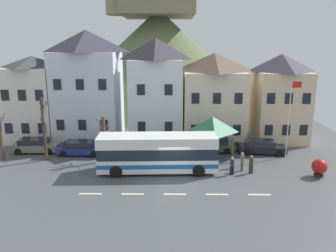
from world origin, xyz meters
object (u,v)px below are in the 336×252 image
(townhouse_03, at_px, (213,97))
(townhouse_04, at_px, (279,98))
(townhouse_01, at_px, (88,86))
(harbour_buoy, at_px, (319,167))
(parked_car_02, at_px, (36,145))
(townhouse_00, at_px, (36,98))
(hilltop_castle, at_px, (158,55))
(bare_tree_02, at_px, (1,136))
(parked_car_01, at_px, (213,145))
(parked_car_00, at_px, (81,148))
(transit_bus, at_px, (157,153))
(bare_tree_01, at_px, (104,138))
(flagpole, at_px, (290,114))
(public_bench, at_px, (230,146))
(townhouse_02, at_px, (156,91))
(parked_car_03, at_px, (261,147))
(pedestrian_01, at_px, (242,160))
(bare_tree_00, at_px, (44,128))
(pedestrian_02, at_px, (251,163))
(bus_shelter, at_px, (212,124))
(pedestrian_00, at_px, (232,165))

(townhouse_03, bearing_deg, townhouse_04, -1.08)
(townhouse_01, bearing_deg, harbour_buoy, -28.51)
(townhouse_03, relative_size, parked_car_02, 2.12)
(townhouse_00, distance_m, hilltop_castle, 26.52)
(harbour_buoy, height_order, bare_tree_02, bare_tree_02)
(parked_car_01, bearing_deg, parked_car_00, 6.59)
(transit_bus, distance_m, bare_tree_01, 5.47)
(parked_car_02, bearing_deg, bare_tree_02, -134.44)
(bare_tree_02, bearing_deg, flagpole, 2.46)
(public_bench, bearing_deg, flagpole, -19.79)
(townhouse_02, relative_size, bare_tree_02, 2.54)
(parked_car_00, distance_m, parked_car_02, 4.67)
(parked_car_03, xyz_separation_m, public_bench, (-2.89, 0.78, -0.18))
(parked_car_00, xyz_separation_m, pedestrian_01, (14.71, -4.22, 0.30))
(townhouse_02, height_order, harbour_buoy, townhouse_02)
(townhouse_00, height_order, bare_tree_00, townhouse_00)
(parked_car_00, relative_size, public_bench, 2.63)
(public_bench, bearing_deg, parked_car_02, -178.13)
(townhouse_04, bearing_deg, bare_tree_01, -156.33)
(townhouse_03, height_order, bare_tree_00, townhouse_03)
(parked_car_01, relative_size, parked_car_03, 0.89)
(pedestrian_02, relative_size, flagpole, 0.22)
(townhouse_00, bearing_deg, bare_tree_00, -64.36)
(bus_shelter, distance_m, parked_car_00, 12.84)
(parked_car_01, xyz_separation_m, flagpole, (6.76, -1.57, 3.45))
(bus_shelter, bearing_deg, townhouse_01, 153.40)
(pedestrian_02, bearing_deg, bus_shelter, 122.51)
(townhouse_04, xyz_separation_m, public_bench, (-5.95, -4.46, -4.24))
(townhouse_00, bearing_deg, transit_bus, -36.58)
(bare_tree_01, bearing_deg, parked_car_00, 143.39)
(bare_tree_00, bearing_deg, public_bench, 9.89)
(pedestrian_00, bearing_deg, bus_shelter, 103.78)
(hilltop_castle, distance_m, parked_car_03, 31.45)
(townhouse_02, distance_m, pedestrian_00, 13.20)
(public_bench, height_order, bare_tree_01, bare_tree_01)
(townhouse_04, relative_size, bus_shelter, 2.42)
(bare_tree_01, bearing_deg, townhouse_00, 138.69)
(townhouse_01, relative_size, public_bench, 6.90)
(parked_car_00, bearing_deg, townhouse_04, 18.78)
(pedestrian_00, bearing_deg, parked_car_01, 97.03)
(pedestrian_01, xyz_separation_m, bare_tree_02, (-21.48, 2.60, 1.32))
(harbour_buoy, bearing_deg, flagpole, 100.64)
(parked_car_01, bearing_deg, harbour_buoy, 141.53)
(townhouse_03, distance_m, bare_tree_01, 13.53)
(pedestrian_01, height_order, bare_tree_00, bare_tree_00)
(parked_car_03, xyz_separation_m, pedestrian_02, (-2.23, -5.36, 0.21))
(townhouse_02, height_order, public_bench, townhouse_02)
(parked_car_00, xyz_separation_m, flagpole, (19.71, -0.48, 3.51))
(parked_car_01, xyz_separation_m, bare_tree_02, (-19.72, -2.71, 1.56))
(townhouse_02, xyz_separation_m, flagpole, (12.62, -5.76, -1.38))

